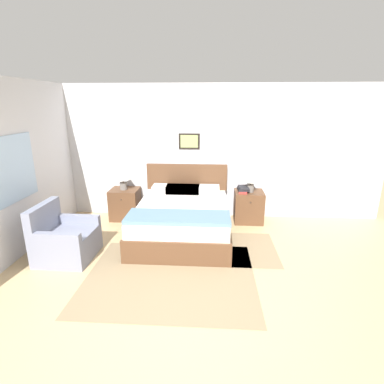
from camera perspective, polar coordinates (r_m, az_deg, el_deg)
ground_plane at (r=3.55m, az=-3.11°, el=-22.66°), size 16.00×16.00×0.00m
wall_back at (r=5.97m, az=0.28°, el=7.56°), size 7.40×0.09×2.60m
wall_left at (r=5.24m, az=-29.82°, el=4.05°), size 0.08×5.53×2.60m
area_rug_main at (r=4.20m, az=-4.11°, el=-15.72°), size 2.25×1.86×0.01m
area_rug_bedside at (r=4.96m, az=11.07°, el=-10.55°), size 0.80×1.19×0.01m
bed at (r=5.22m, az=-1.83°, el=-5.01°), size 1.59×2.02×1.09m
armchair at (r=4.90m, az=-23.12°, el=-8.44°), size 0.78×0.80×0.84m
nightstand_near_window at (r=6.13m, az=-12.59°, el=-2.22°), size 0.55×0.52×0.61m
nightstand_by_door at (r=5.94m, az=10.71°, el=-2.73°), size 0.55×0.52×0.61m
table_lamp_near_window at (r=5.95m, az=-13.05°, el=3.26°), size 0.29×0.29×0.46m
table_lamp_by_door at (r=5.75m, az=11.13°, el=2.91°), size 0.29×0.29×0.46m
book_thick_bottom at (r=5.78m, az=9.72°, el=0.17°), size 0.19×0.30×0.04m
book_hardcover_middle at (r=5.76m, az=9.74°, el=0.55°), size 0.23×0.28×0.04m
book_novel_upper at (r=5.75m, az=9.76°, el=0.90°), size 0.19×0.29×0.03m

